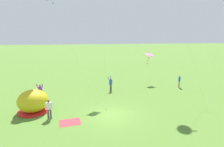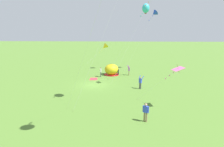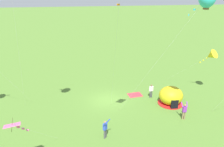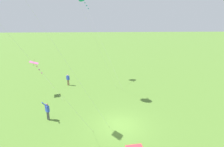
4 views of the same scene
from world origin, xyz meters
name	(u,v)px [view 1 (image 1 of 4)]	position (x,y,z in m)	size (l,w,h in m)	color
ground_plane	(111,115)	(0.00, 0.00, 0.00)	(300.00, 300.00, 0.00)	#517A2D
popup_tent	(33,101)	(-6.91, 2.23, 1.00)	(2.81, 2.81, 2.10)	gold
picnic_blanket	(70,122)	(-3.57, -0.67, 0.01)	(1.70, 1.30, 0.01)	#CC333D
person_far_back	(179,81)	(10.98, 6.50, 0.96)	(0.40, 0.53, 1.72)	#8C7251
person_near_tent	(49,108)	(-5.26, 0.35, 0.96)	(0.58, 0.31, 1.72)	#4C4C51
person_arms_raised	(40,91)	(-6.81, 5.50, 1.00)	(0.68, 0.48, 1.89)	#8C7251
person_flying_kite	(111,83)	(1.42, 6.90, 1.00)	(0.70, 0.71, 1.89)	#4C4C51
kite_pink	(149,56)	(7.82, 9.82, 4.09)	(2.98, 4.35, 4.70)	silver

